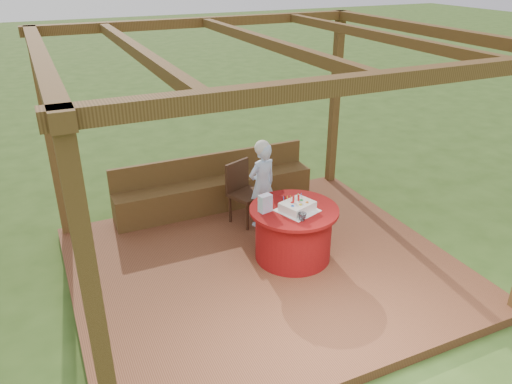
# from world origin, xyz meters

# --- Properties ---
(ground) EXTENTS (60.00, 60.00, 0.00)m
(ground) POSITION_xyz_m (0.00, 0.00, 0.00)
(ground) COLOR #314F1A
(ground) RESTS_ON ground
(deck) EXTENTS (4.50, 4.00, 0.12)m
(deck) POSITION_xyz_m (0.00, 0.00, 0.06)
(deck) COLOR brown
(deck) RESTS_ON ground
(pergola) EXTENTS (4.50, 4.00, 2.72)m
(pergola) POSITION_xyz_m (0.00, 0.00, 2.41)
(pergola) COLOR brown
(pergola) RESTS_ON deck
(bench) EXTENTS (3.00, 0.42, 0.80)m
(bench) POSITION_xyz_m (0.00, 1.72, 0.38)
(bench) COLOR brown
(bench) RESTS_ON deck
(table) EXTENTS (1.09, 1.09, 0.69)m
(table) POSITION_xyz_m (0.40, 0.01, 0.47)
(table) COLOR maroon
(table) RESTS_ON deck
(chair) EXTENTS (0.55, 0.55, 0.88)m
(chair) POSITION_xyz_m (0.22, 1.17, 0.60)
(chair) COLOR #3B2112
(chair) RESTS_ON deck
(elderly_woman) EXTENTS (0.50, 0.39, 1.25)m
(elderly_woman) POSITION_xyz_m (0.41, 0.94, 0.76)
(elderly_woman) COLOR #A5CBF5
(elderly_woman) RESTS_ON deck
(birthday_cake) EXTENTS (0.54, 0.54, 0.19)m
(birthday_cake) POSITION_xyz_m (0.40, -0.06, 0.86)
(birthday_cake) COLOR white
(birthday_cake) RESTS_ON table
(gift_bag) EXTENTS (0.17, 0.13, 0.22)m
(gift_bag) POSITION_xyz_m (0.04, 0.09, 0.91)
(gift_bag) COLOR #E695D3
(gift_bag) RESTS_ON table
(drinking_glass) EXTENTS (0.11, 0.11, 0.09)m
(drinking_glass) POSITION_xyz_m (0.33, -0.30, 0.85)
(drinking_glass) COLOR silver
(drinking_glass) RESTS_ON table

